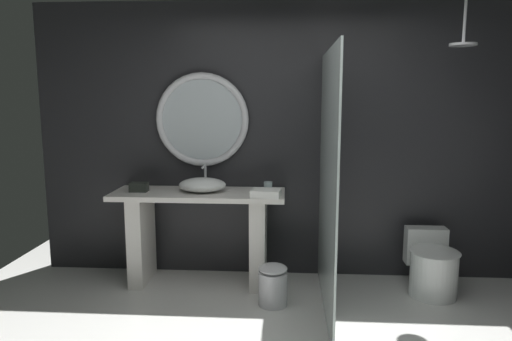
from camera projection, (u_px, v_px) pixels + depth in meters
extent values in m
cube|color=#232326|center=(287.00, 141.00, 4.48)|extent=(4.80, 0.10, 2.60)
cube|color=silver|center=(199.00, 194.00, 4.27)|extent=(1.57, 0.54, 0.05)
cube|color=silver|center=(142.00, 239.00, 4.38)|extent=(0.14, 0.46, 0.82)
cube|color=silver|center=(259.00, 241.00, 4.30)|extent=(0.14, 0.46, 0.82)
ellipsoid|color=white|center=(203.00, 185.00, 4.27)|extent=(0.43, 0.35, 0.13)
cylinder|color=silver|center=(206.00, 176.00, 4.42)|extent=(0.02, 0.02, 0.23)
cylinder|color=silver|center=(204.00, 167.00, 4.33)|extent=(0.02, 0.15, 0.02)
cylinder|color=silver|center=(268.00, 187.00, 4.24)|extent=(0.08, 0.08, 0.10)
cube|color=#282D28|center=(139.00, 187.00, 4.27)|extent=(0.16, 0.11, 0.08)
torus|color=silver|center=(202.00, 120.00, 4.41)|extent=(0.88, 0.06, 0.88)
cylinder|color=#B2BCC1|center=(203.00, 120.00, 4.42)|extent=(0.78, 0.01, 0.78)
cube|color=silver|center=(328.00, 183.00, 3.71)|extent=(0.02, 1.50, 2.09)
cylinder|color=silver|center=(465.00, 21.00, 3.74)|extent=(0.02, 0.02, 0.35)
cylinder|color=silver|center=(463.00, 45.00, 3.77)|extent=(0.22, 0.22, 0.02)
cylinder|color=white|center=(434.00, 274.00, 4.07)|extent=(0.40, 0.40, 0.39)
ellipsoid|color=white|center=(435.00, 251.00, 4.04)|extent=(0.42, 0.46, 0.02)
cube|color=white|center=(426.00, 245.00, 4.32)|extent=(0.37, 0.15, 0.34)
cylinder|color=silver|center=(273.00, 288.00, 3.91)|extent=(0.24, 0.24, 0.29)
ellipsoid|color=silver|center=(273.00, 269.00, 3.88)|extent=(0.24, 0.24, 0.07)
cube|color=white|center=(266.00, 193.00, 4.05)|extent=(0.27, 0.22, 0.06)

